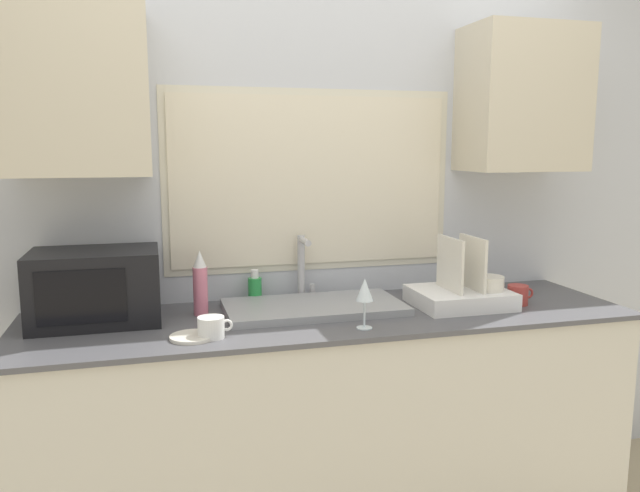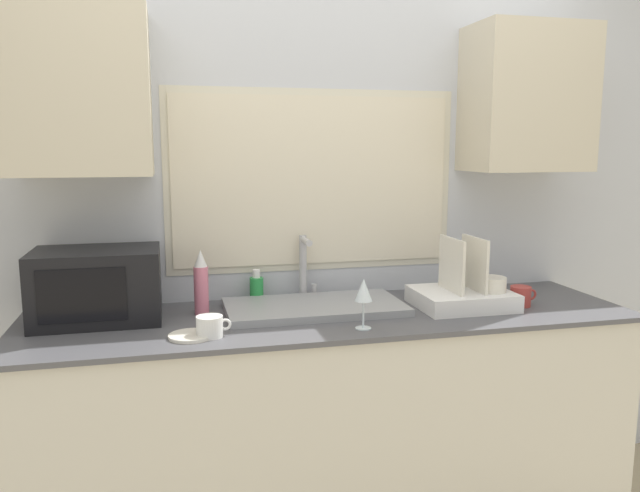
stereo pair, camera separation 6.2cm
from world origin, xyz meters
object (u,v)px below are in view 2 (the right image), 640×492
at_px(microwave, 97,285).
at_px(wine_glass, 364,292).
at_px(faucet, 305,263).
at_px(dish_rack, 464,294).
at_px(spray_bottle, 201,283).
at_px(soap_bottle, 257,288).
at_px(mug_near_sink, 210,327).

distance_m(microwave, wine_glass, 1.01).
bearing_deg(faucet, dish_rack, -25.45).
relative_size(dish_rack, spray_bottle, 1.49).
relative_size(faucet, soap_bottle, 2.01).
distance_m(dish_rack, soap_bottle, 0.88).
bearing_deg(soap_bottle, wine_glass, -57.36).
bearing_deg(soap_bottle, mug_near_sink, -116.06).
xyz_separation_m(faucet, microwave, (-0.84, -0.15, -0.02)).
distance_m(soap_bottle, mug_near_sink, 0.52).
bearing_deg(faucet, mug_near_sink, -133.58).
xyz_separation_m(dish_rack, wine_glass, (-0.50, -0.20, 0.08)).
xyz_separation_m(soap_bottle, mug_near_sink, (-0.23, -0.47, -0.02)).
xyz_separation_m(dish_rack, spray_bottle, (-1.06, 0.15, 0.07)).
height_order(faucet, microwave, faucet).
relative_size(faucet, microwave, 0.60).
relative_size(spray_bottle, wine_glass, 1.38).
bearing_deg(mug_near_sink, soap_bottle, 63.94).
xyz_separation_m(microwave, soap_bottle, (0.63, 0.16, -0.08)).
xyz_separation_m(spray_bottle, soap_bottle, (0.24, 0.15, -0.07)).
bearing_deg(dish_rack, spray_bottle, 172.17).
height_order(faucet, mug_near_sink, faucet).
distance_m(dish_rack, mug_near_sink, 1.07).
bearing_deg(faucet, soap_bottle, 178.09).
height_order(faucet, wine_glass, faucet).
xyz_separation_m(faucet, wine_glass, (0.11, -0.49, -0.02)).
bearing_deg(soap_bottle, dish_rack, -19.95).
relative_size(microwave, spray_bottle, 1.80).
bearing_deg(microwave, soap_bottle, 13.95).
relative_size(faucet, dish_rack, 0.73).
bearing_deg(spray_bottle, soap_bottle, 32.44).
distance_m(faucet, microwave, 0.85).
bearing_deg(faucet, spray_bottle, -162.07).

